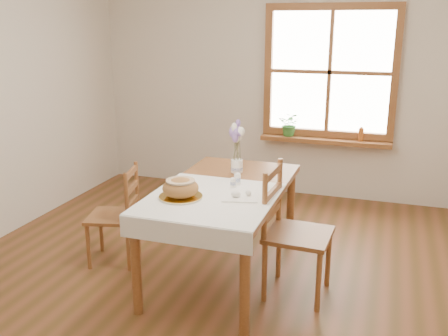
# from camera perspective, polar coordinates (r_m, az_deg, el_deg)

# --- Properties ---
(ground) EXTENTS (5.00, 5.00, 0.00)m
(ground) POSITION_cam_1_polar(r_m,az_deg,el_deg) (3.93, -1.44, -13.90)
(ground) COLOR brown
(ground) RESTS_ON ground
(room_walls) EXTENTS (4.60, 5.10, 2.65)m
(room_walls) POSITION_cam_1_polar(r_m,az_deg,el_deg) (3.41, -1.65, 11.77)
(room_walls) COLOR beige
(room_walls) RESTS_ON ground
(window) EXTENTS (1.46, 0.08, 1.46)m
(window) POSITION_cam_1_polar(r_m,az_deg,el_deg) (5.72, 11.99, 10.67)
(window) COLOR brown
(window) RESTS_ON ground
(window_sill) EXTENTS (1.46, 0.20, 0.05)m
(window_sill) POSITION_cam_1_polar(r_m,az_deg,el_deg) (5.77, 11.46, 3.09)
(window_sill) COLOR brown
(window_sill) RESTS_ON ground
(dining_table) EXTENTS (0.90, 1.60, 0.75)m
(dining_table) POSITION_cam_1_polar(r_m,az_deg,el_deg) (3.91, 0.00, -3.31)
(dining_table) COLOR brown
(dining_table) RESTS_ON ground
(table_linen) EXTENTS (0.91, 0.99, 0.01)m
(table_linen) POSITION_cam_1_polar(r_m,az_deg,el_deg) (3.61, -1.55, -3.50)
(table_linen) COLOR white
(table_linen) RESTS_ON dining_table
(chair_left) EXTENTS (0.49, 0.48, 0.84)m
(chair_left) POSITION_cam_1_polar(r_m,az_deg,el_deg) (4.32, -12.63, -5.23)
(chair_left) COLOR brown
(chair_left) RESTS_ON ground
(chair_right) EXTENTS (0.50, 0.48, 0.99)m
(chair_right) POSITION_cam_1_polar(r_m,az_deg,el_deg) (3.73, 8.54, -7.33)
(chair_right) COLOR brown
(chair_right) RESTS_ON ground
(bread_plate) EXTENTS (0.39, 0.39, 0.02)m
(bread_plate) POSITION_cam_1_polar(r_m,az_deg,el_deg) (3.61, -4.96, -3.31)
(bread_plate) COLOR white
(bread_plate) RESTS_ON table_linen
(bread_loaf) EXTENTS (0.26, 0.26, 0.14)m
(bread_loaf) POSITION_cam_1_polar(r_m,az_deg,el_deg) (3.58, -5.00, -2.10)
(bread_loaf) COLOR olive
(bread_loaf) RESTS_ON bread_plate
(egg_napkin) EXTENTS (0.30, 0.27, 0.01)m
(egg_napkin) POSITION_cam_1_polar(r_m,az_deg,el_deg) (3.60, 1.86, -3.34)
(egg_napkin) COLOR white
(egg_napkin) RESTS_ON table_linen
(eggs) EXTENTS (0.23, 0.22, 0.04)m
(eggs) POSITION_cam_1_polar(r_m,az_deg,el_deg) (3.59, 1.86, -2.93)
(eggs) COLOR white
(eggs) RESTS_ON egg_napkin
(salt_shaker) EXTENTS (0.06, 0.06, 0.10)m
(salt_shaker) POSITION_cam_1_polar(r_m,az_deg,el_deg) (3.88, 1.54, -1.21)
(salt_shaker) COLOR white
(salt_shaker) RESTS_ON table_linen
(pepper_shaker) EXTENTS (0.05, 0.05, 0.08)m
(pepper_shaker) POSITION_cam_1_polar(r_m,az_deg,el_deg) (3.81, 1.03, -1.66)
(pepper_shaker) COLOR white
(pepper_shaker) RESTS_ON table_linen
(flower_vase) EXTENTS (0.11, 0.11, 0.11)m
(flower_vase) POSITION_cam_1_polar(r_m,az_deg,el_deg) (4.20, 1.47, 0.11)
(flower_vase) COLOR white
(flower_vase) RESTS_ON dining_table
(lavender_bouquet) EXTENTS (0.18, 0.18, 0.33)m
(lavender_bouquet) POSITION_cam_1_polar(r_m,az_deg,el_deg) (4.15, 1.49, 3.04)
(lavender_bouquet) COLOR #7F5FA8
(lavender_bouquet) RESTS_ON flower_vase
(potted_plant) EXTENTS (0.27, 0.30, 0.21)m
(potted_plant) POSITION_cam_1_polar(r_m,az_deg,el_deg) (5.81, 7.54, 4.68)
(potted_plant) COLOR #377A30
(potted_plant) RESTS_ON window_sill
(amber_bottle) EXTENTS (0.07, 0.07, 0.16)m
(amber_bottle) POSITION_cam_1_polar(r_m,az_deg,el_deg) (5.72, 15.38, 3.78)
(amber_bottle) COLOR #B15920
(amber_bottle) RESTS_ON window_sill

